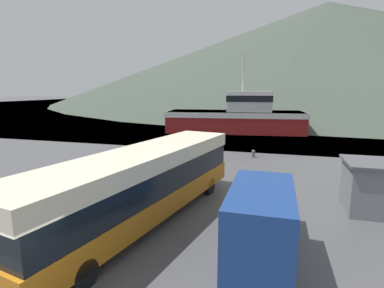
# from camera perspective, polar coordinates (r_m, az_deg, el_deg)

# --- Properties ---
(water_surface) EXTENTS (240.00, 240.00, 0.00)m
(water_surface) POSITION_cam_1_polar(r_m,az_deg,el_deg) (147.04, 14.02, 7.85)
(water_surface) COLOR slate
(water_surface) RESTS_ON ground
(hill_backdrop) EXTENTS (239.43, 239.43, 45.10)m
(hill_backdrop) POSITION_cam_1_polar(r_m,az_deg,el_deg) (159.53, 23.94, 15.58)
(hill_backdrop) COLOR #3D473D
(hill_backdrop) RESTS_ON ground
(tour_bus) EXTENTS (4.92, 12.95, 3.09)m
(tour_bus) POSITION_cam_1_polar(r_m,az_deg,el_deg) (12.93, -9.34, -7.11)
(tour_bus) COLOR #B26614
(tour_bus) RESTS_ON ground
(delivery_van) EXTENTS (1.96, 5.85, 2.62)m
(delivery_van) POSITION_cam_1_polar(r_m,az_deg,el_deg) (10.45, 13.08, -13.84)
(delivery_van) COLOR navy
(delivery_van) RESTS_ON ground
(fishing_boat) EXTENTS (18.43, 8.11, 10.03)m
(fishing_boat) POSITION_cam_1_polar(r_m,az_deg,el_deg) (40.37, 8.61, 5.20)
(fishing_boat) COLOR maroon
(fishing_boat) RESTS_ON water_surface
(dock_kiosk) EXTENTS (3.00, 2.71, 2.38)m
(dock_kiosk) POSITION_cam_1_polar(r_m,az_deg,el_deg) (16.27, 31.95, -6.96)
(dock_kiosk) COLOR slate
(dock_kiosk) RESTS_ON ground
(mooring_bollard) EXTENTS (0.30, 0.30, 0.64)m
(mooring_bollard) POSITION_cam_1_polar(r_m,az_deg,el_deg) (25.61, 11.62, -1.72)
(mooring_bollard) COLOR #4C4C51
(mooring_bollard) RESTS_ON ground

